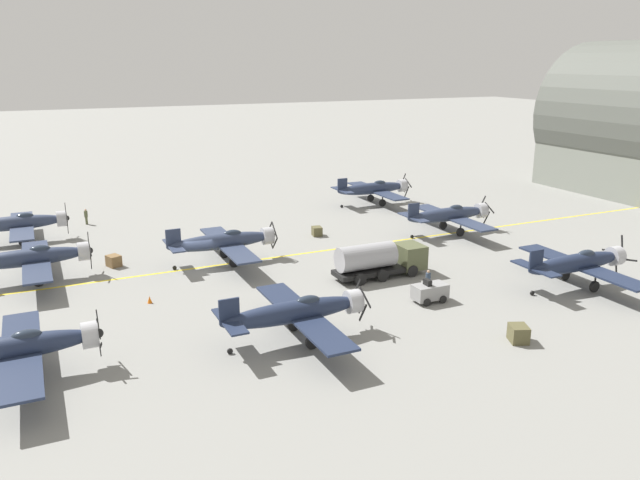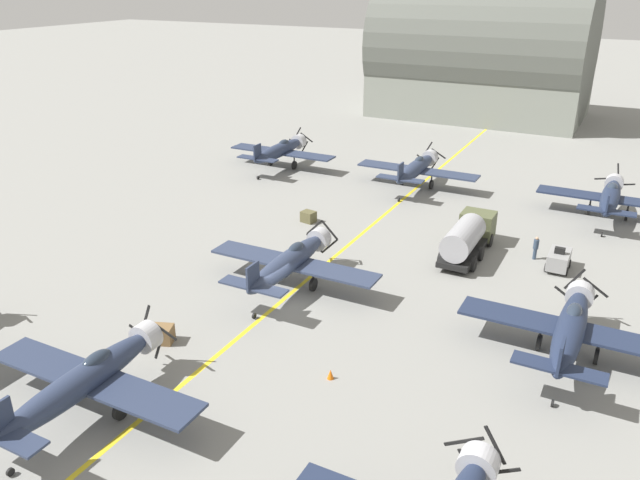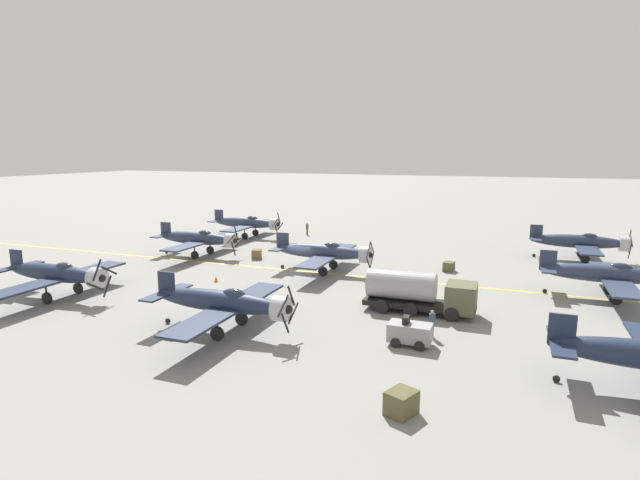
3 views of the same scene
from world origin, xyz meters
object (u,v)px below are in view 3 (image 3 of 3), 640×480
Objects in this scene: airplane_near_right at (58,274)px; tow_tractor at (410,333)px; airplane_near_center at (199,239)px; supply_crate_mid_lane at (257,254)px; supply_crate_by_tanker at (401,403)px; traffic_cone at (216,279)px; supply_crate_outboard at (449,267)px; airplane_far_center at (609,274)px; airplane_near_left at (248,223)px; ground_crew_inspecting at (432,322)px; airplane_far_left at (581,242)px; ground_crew_walking at (307,228)px; airplane_mid_right at (224,302)px; airplane_mid_center at (325,252)px; fuel_tanker at (420,292)px.

tow_tractor is at bearing 98.31° from airplane_near_right.
airplane_near_center is 10.00× the size of supply_crate_mid_lane.
supply_crate_by_tanker is 26.45m from traffic_cone.
supply_crate_outboard is (-20.51, 28.09, -1.54)m from airplane_near_right.
airplane_near_left is (-15.05, -40.93, 0.00)m from airplane_far_center.
ground_crew_inspecting reaches higher than traffic_cone.
supply_crate_by_tanker is at bearing 82.60° from airplane_near_right.
supply_crate_by_tanker reaches higher than supply_crate_outboard.
airplane_far_left is 30.98m from ground_crew_inspecting.
supply_crate_by_tanker is at bearing 38.86° from supply_crate_mid_lane.
supply_crate_by_tanker is (43.45, 22.51, -0.40)m from ground_crew_walking.
airplane_mid_right is at bearing 44.62° from airplane_near_center.
airplane_mid_right is at bearing 14.47° from ground_crew_walking.
supply_crate_by_tanker is at bearing 27.39° from ground_crew_walking.
traffic_cone is (6.93, -7.93, -1.74)m from airplane_mid_center.
fuel_tanker is 23.42m from supply_crate_mid_lane.
airplane_near_center reaches higher than airplane_mid_right.
airplane_mid_right is (19.58, 15.33, -0.00)m from airplane_near_center.
airplane_near_left is (-14.81, -16.75, 0.00)m from airplane_mid_center.
supply_crate_mid_lane is at bearing 165.80° from airplane_near_right.
fuel_tanker is 14.55× the size of traffic_cone.
ground_crew_walking reaches higher than supply_crate_by_tanker.
airplane_far_left is 33.04m from tow_tractor.
traffic_cone is at bearing -128.43° from airplane_mid_right.
airplane_far_center reaches higher than ground_crew_inspecting.
supply_crate_by_tanker is (7.97, 29.37, -1.46)m from airplane_near_right.
airplane_mid_center reaches higher than supply_crate_by_tanker.
fuel_tanker is at bearing 35.85° from ground_crew_walking.
airplane_near_center is 6.73× the size of ground_crew_inspecting.
supply_crate_mid_lane is at bearing -85.68° from supply_crate_outboard.
airplane_near_center is 24.87m from airplane_mid_right.
traffic_cone is (-8.57, -19.21, -0.52)m from tow_tractor.
airplane_far_center is 10.66× the size of supply_crate_outboard.
supply_crate_mid_lane is at bearing -132.40° from tow_tractor.
airplane_near_center reaches higher than tow_tractor.
traffic_cone is (10.14, 1.28, -0.22)m from supply_crate_mid_lane.
airplane_near_left is 8.40m from ground_crew_walking.
airplane_far_center is at bearing 65.94° from airplane_near_left.
supply_crate_outboard is at bearing -42.51° from airplane_far_left.
airplane_far_center is 10.00× the size of supply_crate_mid_lane.
traffic_cone is at bearing -46.98° from airplane_far_left.
airplane_far_left is at bearing 159.66° from airplane_mid_right.
traffic_cone is at bearing -108.50° from ground_crew_inspecting.
tow_tractor is 2.17× the size of supply_crate_mid_lane.
ground_crew_inspecting is (33.43, 22.35, 0.02)m from ground_crew_walking.
fuel_tanker reaches higher than supply_crate_outboard.
airplane_far_left is at bearing 86.44° from airplane_near_left.
airplane_far_left is 40.42m from supply_crate_by_tanker.
airplane_far_left reaches higher than fuel_tanker.
fuel_tanker is at bearing 62.19° from airplane_mid_center.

